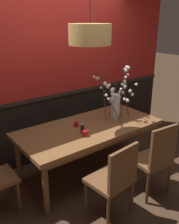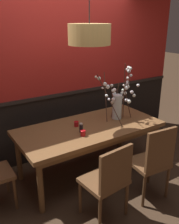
# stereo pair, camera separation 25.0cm
# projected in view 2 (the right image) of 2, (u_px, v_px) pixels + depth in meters

# --- Properties ---
(ground_plane) EXTENTS (24.00, 24.00, 0.00)m
(ground_plane) POSITION_uv_depth(u_px,v_px,m) (89.00, 172.00, 3.68)
(ground_plane) COLOR #422D1E
(back_wall) EXTENTS (4.52, 0.14, 2.92)m
(back_wall) POSITION_uv_depth(u_px,v_px,m) (61.00, 66.00, 3.80)
(back_wall) COLOR black
(back_wall) RESTS_ON ground
(dining_table) EXTENTS (1.99, 0.94, 0.73)m
(dining_table) POSITION_uv_depth(u_px,v_px,m) (89.00, 132.00, 3.45)
(dining_table) COLOR brown
(dining_table) RESTS_ON ground
(chair_far_side_left) EXTENTS (0.47, 0.42, 0.92)m
(chair_far_side_left) POSITION_uv_depth(u_px,v_px,m) (43.00, 124.00, 4.05)
(chair_far_side_left) COLOR brown
(chair_far_side_left) RESTS_ON ground
(chair_near_side_left) EXTENTS (0.49, 0.45, 0.91)m
(chair_near_side_left) POSITION_uv_depth(u_px,v_px,m) (108.00, 179.00, 2.67)
(chair_near_side_left) COLOR brown
(chair_near_side_left) RESTS_ON ground
(chair_near_side_right) EXTENTS (0.46, 0.44, 0.98)m
(chair_near_side_right) POSITION_uv_depth(u_px,v_px,m) (153.00, 160.00, 2.97)
(chair_near_side_right) COLOR brown
(chair_near_side_right) RESTS_ON ground
(chair_far_side_right) EXTENTS (0.45, 0.44, 0.88)m
(chair_far_side_right) POSITION_uv_depth(u_px,v_px,m) (75.00, 117.00, 4.37)
(chair_far_side_right) COLOR brown
(chair_far_side_right) RESTS_ON ground
(vase_with_blossoms) EXTENTS (0.65, 0.50, 0.83)m
(vase_with_blossoms) POSITION_uv_depth(u_px,v_px,m) (118.00, 102.00, 3.60)
(vase_with_blossoms) COLOR silver
(vase_with_blossoms) RESTS_ON dining_table
(candle_holder_nearer_center) EXTENTS (0.07, 0.07, 0.07)m
(candle_holder_nearer_center) POSITION_uv_depth(u_px,v_px,m) (76.00, 124.00, 3.41)
(candle_holder_nearer_center) COLOR red
(candle_holder_nearer_center) RESTS_ON dining_table
(candle_holder_nearer_edge) EXTENTS (0.07, 0.07, 0.08)m
(candle_holder_nearer_edge) POSITION_uv_depth(u_px,v_px,m) (83.00, 133.00, 3.13)
(candle_holder_nearer_edge) COLOR red
(candle_holder_nearer_edge) RESTS_ON dining_table
(condiment_bottle) EXTENTS (0.05, 0.05, 0.13)m
(condiment_bottle) POSITION_uv_depth(u_px,v_px,m) (81.00, 128.00, 3.22)
(condiment_bottle) COLOR black
(condiment_bottle) RESTS_ON dining_table
(pendant_lamp) EXTENTS (0.51, 0.51, 1.09)m
(pendant_lamp) POSITION_uv_depth(u_px,v_px,m) (89.00, 34.00, 2.92)
(pendant_lamp) COLOR tan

